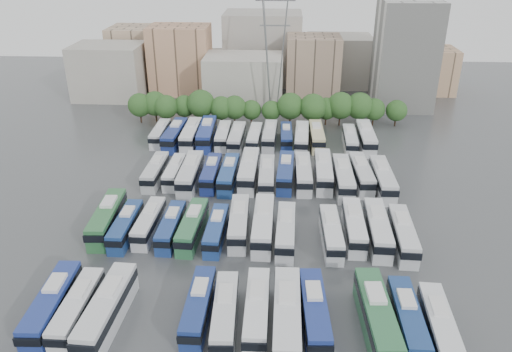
# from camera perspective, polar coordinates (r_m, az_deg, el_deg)

# --- Properties ---
(ground) EXTENTS (220.00, 220.00, 0.00)m
(ground) POSITION_cam_1_polar(r_m,az_deg,el_deg) (78.10, -0.30, -4.66)
(ground) COLOR #424447
(ground) RESTS_ON ground
(tree_line) EXTENTS (64.07, 7.52, 8.08)m
(tree_line) POSITION_cam_1_polar(r_m,az_deg,el_deg) (114.91, 0.82, 7.93)
(tree_line) COLOR black
(tree_line) RESTS_ON ground
(city_buildings) EXTENTS (102.00, 35.00, 20.00)m
(city_buildings) POSITION_cam_1_polar(r_m,az_deg,el_deg) (143.10, -1.61, 12.98)
(city_buildings) COLOR #9E998E
(city_buildings) RESTS_ON ground
(apartment_tower) EXTENTS (14.00, 14.00, 26.00)m
(apartment_tower) POSITION_cam_1_polar(r_m,az_deg,el_deg) (131.44, 16.67, 13.08)
(apartment_tower) COLOR silver
(apartment_tower) RESTS_ON ground
(electricity_pylon) EXTENTS (9.00, 6.91, 33.83)m
(electricity_pylon) POSITION_cam_1_polar(r_m,az_deg,el_deg) (119.07, 2.17, 15.66)
(electricity_pylon) COLOR slate
(electricity_pylon) RESTS_ON ground
(bus_r0_s0) EXTENTS (3.19, 12.77, 3.98)m
(bus_r0_s0) POSITION_cam_1_polar(r_m,az_deg,el_deg) (62.64, -22.25, -13.43)
(bus_r0_s0) COLOR navy
(bus_r0_s0) RESTS_ON ground
(bus_r0_s1) EXTENTS (2.63, 11.68, 3.66)m
(bus_r0_s1) POSITION_cam_1_polar(r_m,az_deg,el_deg) (61.34, -19.72, -14.06)
(bus_r0_s1) COLOR silver
(bus_r0_s1) RESTS_ON ground
(bus_r0_s2) EXTENTS (3.55, 13.37, 4.15)m
(bus_r0_s2) POSITION_cam_1_polar(r_m,az_deg,el_deg) (59.85, -16.66, -14.37)
(bus_r0_s2) COLOR silver
(bus_r0_s2) RESTS_ON ground
(bus_r0_s5) EXTENTS (2.65, 11.59, 3.63)m
(bus_r0_s5) POSITION_cam_1_polar(r_m,az_deg,el_deg) (58.62, -6.58, -14.57)
(bus_r0_s5) COLOR navy
(bus_r0_s5) RESTS_ON ground
(bus_r0_s6) EXTENTS (3.03, 11.78, 3.66)m
(bus_r0_s6) POSITION_cam_1_polar(r_m,az_deg,el_deg) (57.45, -3.56, -15.40)
(bus_r0_s6) COLOR silver
(bus_r0_s6) RESTS_ON ground
(bus_r0_s7) EXTENTS (2.67, 12.03, 3.77)m
(bus_r0_s7) POSITION_cam_1_polar(r_m,az_deg,el_deg) (57.65, 0.11, -15.10)
(bus_r0_s7) COLOR white
(bus_r0_s7) RESTS_ON ground
(bus_r0_s8) EXTENTS (3.03, 13.69, 4.29)m
(bus_r0_s8) POSITION_cam_1_polar(r_m,az_deg,el_deg) (56.57, 3.55, -15.76)
(bus_r0_s8) COLOR silver
(bus_r0_s8) RESTS_ON ground
(bus_r0_s9) EXTENTS (3.25, 12.34, 3.84)m
(bus_r0_s9) POSITION_cam_1_polar(r_m,az_deg,el_deg) (57.76, 6.69, -15.17)
(bus_r0_s9) COLOR navy
(bus_r0_s9) RESTS_ON ground
(bus_r0_s11) EXTENTS (3.51, 13.66, 4.25)m
(bus_r0_s11) POSITION_cam_1_polar(r_m,az_deg,el_deg) (58.00, 13.65, -15.38)
(bus_r0_s11) COLOR #2E6C41
(bus_r0_s11) RESTS_ON ground
(bus_r0_s12) EXTENTS (2.71, 11.95, 3.74)m
(bus_r0_s12) POSITION_cam_1_polar(r_m,az_deg,el_deg) (58.87, 16.93, -15.46)
(bus_r0_s12) COLOR navy
(bus_r0_s12) RESTS_ON ground
(bus_r0_s13) EXTENTS (3.16, 12.09, 3.76)m
(bus_r0_s13) POSITION_cam_1_polar(r_m,az_deg,el_deg) (58.91, 20.25, -16.00)
(bus_r0_s13) COLOR silver
(bus_r0_s13) RESTS_ON ground
(bus_r1_s0) EXTENTS (3.47, 13.14, 4.08)m
(bus_r1_s0) POSITION_cam_1_polar(r_m,az_deg,el_deg) (77.04, -16.63, -4.60)
(bus_r1_s0) COLOR #2D6A3A
(bus_r1_s0) RESTS_ON ground
(bus_r1_s1) EXTENTS (2.52, 11.17, 3.50)m
(bus_r1_s1) POSITION_cam_1_polar(r_m,az_deg,el_deg) (74.94, -14.66, -5.50)
(bus_r1_s1) COLOR navy
(bus_r1_s1) RESTS_ON ground
(bus_r1_s2) EXTENTS (2.78, 11.16, 3.48)m
(bus_r1_s2) POSITION_cam_1_polar(r_m,az_deg,el_deg) (74.98, -12.12, -5.19)
(bus_r1_s2) COLOR silver
(bus_r1_s2) RESTS_ON ground
(bus_r1_s3) EXTENTS (2.63, 11.01, 3.44)m
(bus_r1_s3) POSITION_cam_1_polar(r_m,az_deg,el_deg) (73.41, -9.69, -5.70)
(bus_r1_s3) COLOR navy
(bus_r1_s3) RESTS_ON ground
(bus_r1_s4) EXTENTS (3.18, 11.96, 3.72)m
(bus_r1_s4) POSITION_cam_1_polar(r_m,az_deg,el_deg) (72.82, -7.28, -5.67)
(bus_r1_s4) COLOR #2F6E43
(bus_r1_s4) RESTS_ON ground
(bus_r1_s5) EXTENTS (2.67, 10.89, 3.40)m
(bus_r1_s5) POSITION_cam_1_polar(r_m,az_deg,el_deg) (71.88, -4.56, -6.14)
(bus_r1_s5) COLOR navy
(bus_r1_s5) RESTS_ON ground
(bus_r1_s6) EXTENTS (3.03, 12.24, 3.82)m
(bus_r1_s6) POSITION_cam_1_polar(r_m,az_deg,el_deg) (73.02, -1.97, -5.32)
(bus_r1_s6) COLOR silver
(bus_r1_s6) RESTS_ON ground
(bus_r1_s7) EXTENTS (2.95, 13.06, 4.09)m
(bus_r1_s7) POSITION_cam_1_polar(r_m,az_deg,el_deg) (72.26, 0.83, -5.54)
(bus_r1_s7) COLOR silver
(bus_r1_s7) RESTS_ON ground
(bus_r1_s8) EXTENTS (2.97, 12.09, 3.77)m
(bus_r1_s8) POSITION_cam_1_polar(r_m,az_deg,el_deg) (71.18, 3.42, -6.27)
(bus_r1_s8) COLOR silver
(bus_r1_s8) RESTS_ON ground
(bus_r1_s10) EXTENTS (2.79, 11.67, 3.64)m
(bus_r1_s10) POSITION_cam_1_polar(r_m,az_deg,el_deg) (71.51, 8.60, -6.44)
(bus_r1_s10) COLOR silver
(bus_r1_s10) RESTS_ON ground
(bus_r1_s11) EXTENTS (2.89, 12.16, 3.80)m
(bus_r1_s11) POSITION_cam_1_polar(r_m,az_deg,el_deg) (73.50, 11.14, -5.63)
(bus_r1_s11) COLOR silver
(bus_r1_s11) RESTS_ON ground
(bus_r1_s12) EXTENTS (3.19, 12.92, 4.03)m
(bus_r1_s12) POSITION_cam_1_polar(r_m,az_deg,el_deg) (73.43, 13.73, -5.84)
(bus_r1_s12) COLOR silver
(bus_r1_s12) RESTS_ON ground
(bus_r1_s13) EXTENTS (3.14, 12.32, 3.84)m
(bus_r1_s13) POSITION_cam_1_polar(r_m,az_deg,el_deg) (73.20, 16.44, -6.40)
(bus_r1_s13) COLOR silver
(bus_r1_s13) RESTS_ON ground
(bus_r2_s1) EXTENTS (2.67, 11.66, 3.65)m
(bus_r2_s1) POSITION_cam_1_polar(r_m,az_deg,el_deg) (90.43, -11.42, 0.55)
(bus_r2_s1) COLOR silver
(bus_r2_s1) RESTS_ON ground
(bus_r2_s2) EXTENTS (2.54, 10.83, 3.38)m
(bus_r2_s2) POSITION_cam_1_polar(r_m,az_deg,el_deg) (89.95, -9.28, 0.50)
(bus_r2_s2) COLOR silver
(bus_r2_s2) RESTS_ON ground
(bus_r2_s3) EXTENTS (2.92, 13.24, 4.15)m
(bus_r2_s3) POSITION_cam_1_polar(r_m,az_deg,el_deg) (88.02, -7.52, 0.31)
(bus_r2_s3) COLOR silver
(bus_r2_s3) RESTS_ON ground
(bus_r2_s4) EXTENTS (2.63, 11.60, 3.63)m
(bus_r2_s4) POSITION_cam_1_polar(r_m,az_deg,el_deg) (88.38, -5.14, 0.36)
(bus_r2_s4) COLOR navy
(bus_r2_s4) RESTS_ON ground
(bus_r2_s5) EXTENTS (2.98, 12.14, 3.79)m
(bus_r2_s5) POSITION_cam_1_polar(r_m,az_deg,el_deg) (87.55, -3.13, 0.23)
(bus_r2_s5) COLOR navy
(bus_r2_s5) RESTS_ON ground
(bus_r2_s6) EXTENTS (3.20, 13.52, 4.22)m
(bus_r2_s6) POSITION_cam_1_polar(r_m,az_deg,el_deg) (88.45, -0.82, 0.70)
(bus_r2_s6) COLOR silver
(bus_r2_s6) RESTS_ON ground
(bus_r2_s7) EXTENTS (2.73, 12.06, 3.78)m
(bus_r2_s7) POSITION_cam_1_polar(r_m,az_deg,el_deg) (86.91, 1.24, 0.06)
(bus_r2_s7) COLOR silver
(bus_r2_s7) RESTS_ON ground
(bus_r2_s8) EXTENTS (3.23, 12.51, 3.89)m
(bus_r2_s8) POSITION_cam_1_polar(r_m,az_deg,el_deg) (88.25, 3.39, 0.47)
(bus_r2_s8) COLOR navy
(bus_r2_s8) RESTS_ON ground
(bus_r2_s9) EXTENTS (2.83, 12.45, 3.90)m
(bus_r2_s9) POSITION_cam_1_polar(r_m,az_deg,el_deg) (88.02, 5.42, 0.33)
(bus_r2_s9) COLOR silver
(bus_r2_s9) RESTS_ON ground
(bus_r2_s10) EXTENTS (3.17, 13.22, 4.13)m
(bus_r2_s10) POSITION_cam_1_polar(r_m,az_deg,el_deg) (89.01, 7.70, 0.59)
(bus_r2_s10) COLOR silver
(bus_r2_s10) RESTS_ON ground
(bus_r2_s11) EXTENTS (2.91, 13.21, 4.14)m
(bus_r2_s11) POSITION_cam_1_polar(r_m,az_deg,el_deg) (87.20, 9.94, -0.13)
(bus_r2_s11) COLOR silver
(bus_r2_s11) RESTS_ON ground
(bus_r2_s12) EXTENTS (3.32, 12.70, 3.95)m
(bus_r2_s12) POSITION_cam_1_polar(r_m,az_deg,el_deg) (89.34, 11.95, 0.28)
(bus_r2_s12) COLOR silver
(bus_r2_s12) RESTS_ON ground
(bus_r2_s13) EXTENTS (2.91, 13.12, 4.11)m
(bus_r2_s13) POSITION_cam_1_polar(r_m,az_deg,el_deg) (88.11, 14.28, -0.29)
(bus_r2_s13) COLOR silver
(bus_r2_s13) RESTS_ON ground
(bus_r3_s0) EXTENTS (2.51, 11.27, 3.53)m
(bus_r3_s0) POSITION_cam_1_polar(r_m,az_deg,el_deg) (108.06, -10.89, 4.81)
(bus_r3_s0) COLOR silver
(bus_r3_s0) RESTS_ON ground
(bus_r3_s1) EXTENTS (3.41, 13.19, 4.11)m
(bus_r3_s1) POSITION_cam_1_polar(r_m,az_deg,el_deg) (105.95, -9.26, 4.68)
(bus_r3_s1) COLOR navy
(bus_r3_s1) RESTS_ON ground
(bus_r3_s2) EXTENTS (2.87, 13.09, 4.11)m
(bus_r3_s2) POSITION_cam_1_polar(r_m,az_deg,el_deg) (105.68, -7.43, 4.75)
(bus_r3_s2) COLOR white
(bus_r3_s2) RESTS_ON ground
(bus_r3_s3) EXTENTS (3.37, 13.76, 4.29)m
(bus_r3_s3) POSITION_cam_1_polar(r_m,az_deg,el_deg) (105.56, -5.66, 4.87)
(bus_r3_s3) COLOR navy
(bus_r3_s3) RESTS_ON ground
(bus_r3_s4) EXTENTS (2.62, 11.52, 3.61)m
(bus_r3_s4) POSITION_cam_1_polar(r_m,az_deg,el_deg) (105.00, -3.78, 4.63)
(bus_r3_s4) COLOR silver
(bus_r3_s4) RESTS_ON ground
(bus_r3_s5) EXTENTS (3.01, 12.22, 3.81)m
(bus_r3_s5) POSITION_cam_1_polar(r_m,az_deg,el_deg) (103.47, -2.20, 4.40)
(bus_r3_s5) COLOR silver
(bus_r3_s5) RESTS_ON ground
(bus_r3_s6) EXTENTS (2.90, 11.30, 3.52)m
(bus_r3_s6) POSITION_cam_1_polar(r_m,az_deg,el_deg) (104.06, -0.17, 4.46)
(bus_r3_s6) COLOR white
(bus_r3_s6) RESTS_ON ground
(bus_r3_s7) EXTENTS (3.02, 12.05, 3.75)m
(bus_r3_s7) POSITION_cam_1_polar(r_m,az_deg,el_deg) (104.73, 1.58, 4.66)
(bus_r3_s7) COLOR silver
(bus_r3_s7) RESTS_ON ground
(bus_r3_s8) EXTENTS (2.54, 10.97, 3.43)m
(bus_r3_s8) POSITION_cam_1_polar(r_m,az_deg,el_deg) (104.90, 3.48, 4.57)
(bus_r3_s8) COLOR navy
(bus_r3_s8) RESTS_ON ground
(bus_r3_s9) EXTENTS (3.31, 12.61, 3.92)m
(bus_r3_s9) POSITION_cam_1_polar(r_m,az_deg,el_deg) (103.70, 5.24, 4.39)
(bus_r3_s9) COLOR silver
(bus_r3_s9) RESTS_ON ground
(bus_r3_s10) EXTENTS (2.91, 12.37, 3.87)m
(bus_r3_s10) POSITION_cam_1_polar(r_m,az_deg,el_deg) (105.03, 6.95, 4.57)
(bus_r3_s10) COLOR beige
(bus_r3_s10) RESTS_ON ground
(bus_r3_s12) EXTENTS (2.92, 11.64, 3.63)m
(bus_r3_s12) POSITION_cam_1_polar(r_m,az_deg,el_deg) (104.43, 10.70, 4.11)
(bus_r3_s12) COLOR silver
(bus_r3_s12) RESTS_ON ground
(bus_r3_s13) EXTENTS (3.05, 13.33, 4.17)m
(bus_r3_s13) POSITION_cam_1_polar(r_m,az_deg,el_deg) (105.64, 12.46, 4.35)
(bus_r3_s13) COLOR silver
(bus_r3_s13) RESTS_ON ground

